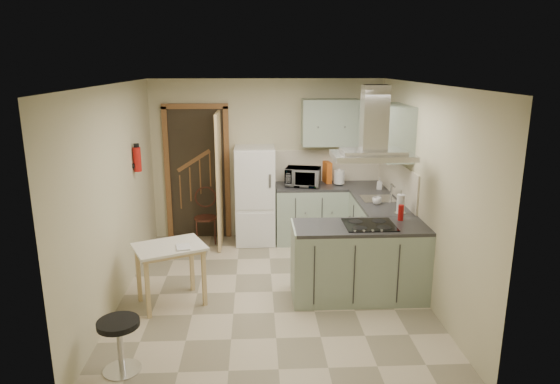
{
  "coord_description": "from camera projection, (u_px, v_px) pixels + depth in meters",
  "views": [
    {
      "loc": [
        -0.19,
        -5.62,
        2.73
      ],
      "look_at": [
        0.12,
        0.45,
        1.15
      ],
      "focal_mm": 32.0,
      "sensor_mm": 36.0,
      "label": 1
    }
  ],
  "objects": [
    {
      "name": "wall_cabinet_right",
      "position": [
        393.0,
        132.0,
        6.57
      ],
      "size": [
        0.35,
        0.9,
        0.7
      ],
      "primitive_type": "cube",
      "color": "#9EB2A0",
      "rests_on": "right_wall"
    },
    {
      "name": "book",
      "position": [
        176.0,
        245.0,
        5.57
      ],
      "size": [
        0.19,
        0.23,
        0.09
      ],
      "primitive_type": "imported",
      "rotation": [
        0.0,
        0.0,
        0.21
      ],
      "color": "#953145",
      "rests_on": "drop_leaf_table"
    },
    {
      "name": "bentwood_chair",
      "position": [
        205.0,
        218.0,
        7.74
      ],
      "size": [
        0.38,
        0.38,
        0.78
      ],
      "primitive_type": "cube",
      "rotation": [
        0.0,
        0.0,
        0.1
      ],
      "color": "#432416",
      "rests_on": "floor"
    },
    {
      "name": "back_wall",
      "position": [
        267.0,
        160.0,
        7.85
      ],
      "size": [
        3.6,
        0.0,
        3.6
      ],
      "primitive_type": "plane",
      "rotation": [
        1.57,
        0.0,
        0.0
      ],
      "color": "#C2BC97",
      "rests_on": "floor"
    },
    {
      "name": "floor",
      "position": [
        272.0,
        292.0,
        6.13
      ],
      "size": [
        4.2,
        4.2,
        0.0
      ],
      "primitive_type": "plane",
      "color": "beige",
      "rests_on": "ground"
    },
    {
      "name": "peninsula",
      "position": [
        359.0,
        262.0,
        5.9
      ],
      "size": [
        1.55,
        0.65,
        0.9
      ],
      "primitive_type": "cube",
      "color": "#9EB2A0",
      "rests_on": "floor"
    },
    {
      "name": "extractor_hood",
      "position": [
        373.0,
        156.0,
        5.58
      ],
      "size": [
        0.9,
        0.55,
        0.1
      ],
      "primitive_type": "cube",
      "color": "silver",
      "rests_on": "ceiling"
    },
    {
      "name": "ceiling",
      "position": [
        272.0,
        84.0,
        5.5
      ],
      "size": [
        4.2,
        4.2,
        0.0
      ],
      "primitive_type": "plane",
      "rotation": [
        3.14,
        0.0,
        0.0
      ],
      "color": "silver",
      "rests_on": "back_wall"
    },
    {
      "name": "fire_extinguisher",
      "position": [
        137.0,
        159.0,
        6.54
      ],
      "size": [
        0.1,
        0.1,
        0.32
      ],
      "primitive_type": "cylinder",
      "color": "#B2140F",
      "rests_on": "left_wall"
    },
    {
      "name": "cereal_box",
      "position": [
        327.0,
        172.0,
        7.82
      ],
      "size": [
        0.13,
        0.23,
        0.33
      ],
      "primitive_type": "cube",
      "rotation": [
        0.0,
        0.0,
        0.19
      ],
      "color": "#CF5B18",
      "rests_on": "counter_back"
    },
    {
      "name": "kettle",
      "position": [
        339.0,
        177.0,
        7.69
      ],
      "size": [
        0.2,
        0.2,
        0.25
      ],
      "primitive_type": "cylinder",
      "rotation": [
        0.0,
        0.0,
        0.22
      ],
      "color": "white",
      "rests_on": "counter_back"
    },
    {
      "name": "counter_right",
      "position": [
        373.0,
        226.0,
        7.18
      ],
      "size": [
        0.6,
        1.95,
        0.9
      ],
      "primitive_type": "cube",
      "color": "#9EB2A0",
      "rests_on": "floor"
    },
    {
      "name": "drop_leaf_table",
      "position": [
        171.0,
        275.0,
        5.76
      ],
      "size": [
        0.93,
        0.84,
        0.72
      ],
      "primitive_type": "cube",
      "rotation": [
        0.0,
        0.0,
        0.43
      ],
      "color": "#D3B681",
      "rests_on": "floor"
    },
    {
      "name": "wall_cabinet_back",
      "position": [
        330.0,
        122.0,
        7.57
      ],
      "size": [
        0.85,
        0.35,
        0.7
      ],
      "primitive_type": "cube",
      "color": "#9EB2A0",
      "rests_on": "back_wall"
    },
    {
      "name": "red_bottle",
      "position": [
        401.0,
        213.0,
        5.95
      ],
      "size": [
        0.08,
        0.08,
        0.19
      ],
      "primitive_type": "cylinder",
      "rotation": [
        0.0,
        0.0,
        -0.19
      ],
      "color": "#B0100F",
      "rests_on": "peninsula"
    },
    {
      "name": "left_wall",
      "position": [
        116.0,
        196.0,
        5.73
      ],
      "size": [
        0.0,
        4.2,
        4.2
      ],
      "primitive_type": "plane",
      "rotation": [
        1.57,
        0.0,
        1.57
      ],
      "color": "#C2BC97",
      "rests_on": "floor"
    },
    {
      "name": "soap_bottle",
      "position": [
        380.0,
        184.0,
        7.42
      ],
      "size": [
        0.1,
        0.1,
        0.17
      ],
      "primitive_type": "imported",
      "rotation": [
        0.0,
        0.0,
        -0.31
      ],
      "color": "silver",
      "rests_on": "counter_right"
    },
    {
      "name": "stool",
      "position": [
        120.0,
        346.0,
        4.5
      ],
      "size": [
        0.43,
        0.43,
        0.51
      ],
      "primitive_type": "cylinder",
      "rotation": [
        0.0,
        0.0,
        -0.15
      ],
      "color": "black",
      "rests_on": "floor"
    },
    {
      "name": "counter_back",
      "position": [
        310.0,
        213.0,
        7.79
      ],
      "size": [
        1.08,
        0.6,
        0.9
      ],
      "primitive_type": "cube",
      "color": "#9EB2A0",
      "rests_on": "floor"
    },
    {
      "name": "microwave",
      "position": [
        303.0,
        177.0,
        7.61
      ],
      "size": [
        0.58,
        0.46,
        0.28
      ],
      "primitive_type": "imported",
      "rotation": [
        0.0,
        0.0,
        -0.24
      ],
      "color": "black",
      "rests_on": "counter_back"
    },
    {
      "name": "splashback",
      "position": [
        328.0,
        165.0,
        7.91
      ],
      "size": [
        1.68,
        0.02,
        0.5
      ],
      "primitive_type": "cube",
      "color": "beige",
      "rests_on": "counter_back"
    },
    {
      "name": "hob",
      "position": [
        369.0,
        225.0,
        5.79
      ],
      "size": [
        0.58,
        0.5,
        0.01
      ],
      "primitive_type": "cube",
      "color": "black",
      "rests_on": "peninsula"
    },
    {
      "name": "fridge",
      "position": [
        255.0,
        195.0,
        7.68
      ],
      "size": [
        0.6,
        0.6,
        1.5
      ],
      "primitive_type": "cube",
      "color": "white",
      "rests_on": "floor"
    },
    {
      "name": "paper_towel",
      "position": [
        401.0,
        204.0,
        6.21
      ],
      "size": [
        0.13,
        0.13,
        0.25
      ],
      "primitive_type": "cylinder",
      "rotation": [
        0.0,
        0.0,
        0.43
      ],
      "color": "silver",
      "rests_on": "counter_right"
    },
    {
      "name": "sink",
      "position": [
        378.0,
        199.0,
        6.9
      ],
      "size": [
        0.45,
        0.4,
        0.01
      ],
      "primitive_type": "cube",
      "color": "silver",
      "rests_on": "counter_right"
    },
    {
      "name": "doorway",
      "position": [
        197.0,
        173.0,
        7.82
      ],
      "size": [
        1.1,
        0.12,
        2.1
      ],
      "primitive_type": "cube",
      "color": "brown",
      "rests_on": "floor"
    },
    {
      "name": "cup",
      "position": [
        377.0,
        201.0,
        6.63
      ],
      "size": [
        0.13,
        0.13,
        0.1
      ],
      "primitive_type": "imported",
      "rotation": [
        0.0,
        0.0,
        -0.04
      ],
      "color": "silver",
      "rests_on": "counter_right"
    },
    {
      "name": "right_wall",
      "position": [
        424.0,
        192.0,
        5.91
      ],
      "size": [
        0.0,
        4.2,
        4.2
      ],
      "primitive_type": "plane",
      "rotation": [
        1.57,
        0.0,
        -1.57
      ],
      "color": "#C2BC97",
      "rests_on": "floor"
    }
  ]
}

